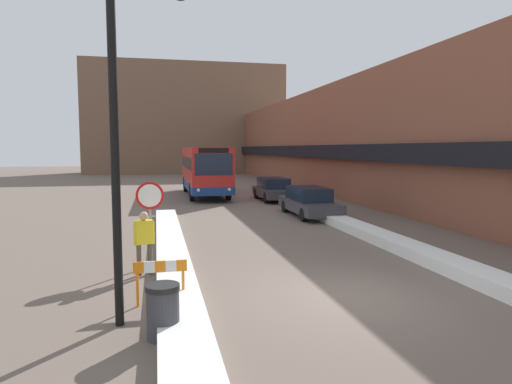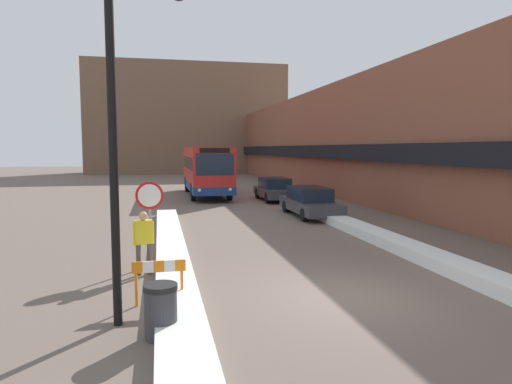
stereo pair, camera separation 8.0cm
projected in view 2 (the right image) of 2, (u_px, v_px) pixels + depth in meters
The scene contains 13 objects.
ground_plane at pixel (343, 297), 10.07m from camera, with size 160.00×160.00×0.00m, color #66564C.
building_row_right at pixel (342, 141), 35.15m from camera, with size 5.50×60.00×7.64m.
building_backdrop_far at pixel (187, 120), 61.71m from camera, with size 26.00×8.00×14.31m.
snow_bank_left at pixel (172, 252), 13.80m from camera, with size 0.90×17.19×0.30m.
snow_bank_right at pixel (411, 250), 13.96m from camera, with size 0.90×14.96×0.36m.
city_bus at pixel (206, 169), 31.58m from camera, with size 2.57×10.25×3.34m.
parked_car_front at pixel (310, 202), 22.07m from camera, with size 1.80×4.89×1.40m.
parked_car_middle at pixel (275, 189), 28.69m from camera, with size 1.86×4.49×1.42m.
stop_sign at pixel (150, 205), 12.53m from camera, with size 0.76×0.08×2.36m.
street_lamp at pixel (128, 110), 8.16m from camera, with size 1.46×0.36×6.38m.
pedestrian at pixel (144, 237), 11.73m from camera, with size 0.52×0.31×1.66m.
trash_bin at pixel (161, 311), 7.84m from camera, with size 0.59×0.59×0.95m.
construction_barricade at pixel (159, 274), 9.50m from camera, with size 1.10×0.06×0.94m.
Camera 2 is at (-3.93, -9.19, 3.27)m, focal length 32.00 mm.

